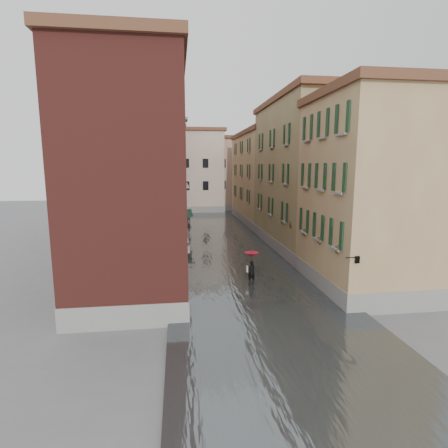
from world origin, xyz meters
TOP-DOWN VIEW (x-y plane):
  - ground at (0.00, 0.00)m, footprint 120.00×120.00m
  - floodwater at (0.00, 13.00)m, footprint 10.00×60.00m
  - building_left_near at (-7.00, -2.00)m, footprint 6.00×8.00m
  - building_left_mid at (-7.00, 9.00)m, footprint 6.00×14.00m
  - building_left_far at (-7.00, 24.00)m, footprint 6.00×16.00m
  - building_right_near at (7.00, -2.00)m, footprint 6.00×8.00m
  - building_right_mid at (7.00, 9.00)m, footprint 6.00×14.00m
  - building_right_far at (7.00, 24.00)m, footprint 6.00×16.00m
  - building_end_cream at (-3.00, 38.00)m, footprint 12.00×9.00m
  - building_end_pink at (6.00, 40.00)m, footprint 10.00×9.00m
  - awning_near at (-3.49, 13.86)m, footprint 1.09×2.80m
  - awning_far at (-3.49, 17.23)m, footprint 1.09×2.73m
  - wall_lantern at (4.33, -6.00)m, footprint 0.71×0.22m
  - window_planters at (4.12, 0.43)m, footprint 0.59×10.96m
  - pedestrian_main at (0.26, -0.25)m, footprint 0.95×0.95m
  - pedestrian_far at (-2.98, 24.54)m, footprint 0.90×0.77m

SIDE VIEW (x-z plane):
  - ground at x=0.00m, z-range 0.00..0.00m
  - floodwater at x=0.00m, z-range 0.00..0.20m
  - pedestrian_far at x=-2.98m, z-range 0.00..1.60m
  - pedestrian_main at x=0.26m, z-range 0.25..2.31m
  - awning_far at x=-3.49m, z-range 1.06..3.86m
  - awning_near at x=-3.49m, z-range 1.06..3.86m
  - wall_lantern at x=4.33m, z-range 2.83..3.18m
  - window_planters at x=4.12m, z-range 3.09..3.93m
  - building_right_near at x=7.00m, z-range 0.00..11.50m
  - building_right_far at x=7.00m, z-range 0.00..11.50m
  - building_end_pink at x=6.00m, z-range 0.00..12.00m
  - building_left_mid at x=-7.00m, z-range 0.00..12.50m
  - building_left_near at x=-7.00m, z-range 0.00..13.00m
  - building_right_mid at x=7.00m, z-range 0.00..13.00m
  - building_end_cream at x=-3.00m, z-range 0.00..13.00m
  - building_left_far at x=-7.00m, z-range 0.00..14.00m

